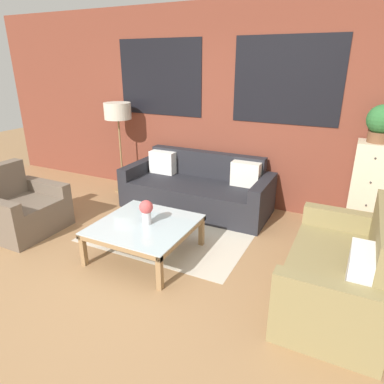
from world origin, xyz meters
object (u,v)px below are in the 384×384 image
object	(u,v)px
armchair_corner	(22,210)
drawer_cabinet	(368,189)
couch_dark	(197,190)
settee_vintage	(341,273)
floor_lamp	(118,115)
flower_vase	(146,210)
coffee_table	(145,228)
potted_plant	(382,122)

from	to	relation	value
armchair_corner	drawer_cabinet	world-z (taller)	drawer_cabinet
couch_dark	settee_vintage	bearing A→B (deg)	-34.03
couch_dark	floor_lamp	xyz separation A→B (m)	(-1.43, 0.11, 0.98)
settee_vintage	armchair_corner	bearing A→B (deg)	-176.14
drawer_cabinet	settee_vintage	bearing A→B (deg)	-95.43
couch_dark	flower_vase	size ratio (longest dim) A/B	7.78
coffee_table	flower_vase	distance (m)	0.21
coffee_table	settee_vintage	bearing A→B (deg)	1.77
armchair_corner	coffee_table	distance (m)	1.75
couch_dark	potted_plant	world-z (taller)	potted_plant
settee_vintage	floor_lamp	xyz separation A→B (m)	(-3.48, 1.49, 0.95)
drawer_cabinet	flower_vase	distance (m)	2.70
settee_vintage	flower_vase	size ratio (longest dim) A/B	5.48
couch_dark	armchair_corner	bearing A→B (deg)	-135.88
couch_dark	settee_vintage	world-z (taller)	settee_vintage
potted_plant	flower_vase	world-z (taller)	potted_plant
settee_vintage	coffee_table	size ratio (longest dim) A/B	1.47
settee_vintage	coffee_table	bearing A→B (deg)	-178.23
potted_plant	settee_vintage	bearing A→B (deg)	-95.43
armchair_corner	flower_vase	world-z (taller)	armchair_corner
floor_lamp	potted_plant	bearing A→B (deg)	1.94
settee_vintage	armchair_corner	size ratio (longest dim) A/B	1.71
couch_dark	coffee_table	xyz separation A→B (m)	(0.05, -1.44, 0.05)
drawer_cabinet	couch_dark	bearing A→B (deg)	-174.08
couch_dark	drawer_cabinet	world-z (taller)	drawer_cabinet
armchair_corner	floor_lamp	bearing A→B (deg)	81.58
settee_vintage	drawer_cabinet	bearing A→B (deg)	84.57
couch_dark	floor_lamp	size ratio (longest dim) A/B	1.47
settee_vintage	flower_vase	world-z (taller)	settee_vintage
floor_lamp	flower_vase	world-z (taller)	floor_lamp
drawer_cabinet	potted_plant	size ratio (longest dim) A/B	2.68
settee_vintage	drawer_cabinet	distance (m)	1.64
couch_dark	floor_lamp	world-z (taller)	floor_lamp
armchair_corner	potted_plant	size ratio (longest dim) A/B	2.02
settee_vintage	flower_vase	xyz separation A→B (m)	(-1.98, -0.05, 0.23)
potted_plant	flower_vase	size ratio (longest dim) A/B	1.58
potted_plant	couch_dark	bearing A→B (deg)	-174.08
drawer_cabinet	potted_plant	distance (m)	0.81
armchair_corner	floor_lamp	xyz separation A→B (m)	(0.26, 1.74, 0.98)
coffee_table	floor_lamp	world-z (taller)	floor_lamp
settee_vintage	floor_lamp	distance (m)	3.90
settee_vintage	couch_dark	bearing A→B (deg)	145.97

